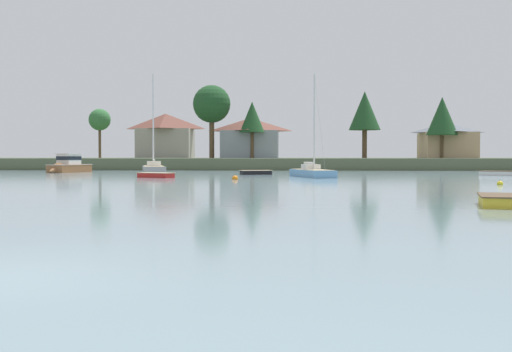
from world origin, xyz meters
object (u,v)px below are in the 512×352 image
at_px(sailboat_grey, 154,172).
at_px(dinghy_yellow, 499,202).
at_px(cruiser_wood, 67,168).
at_px(mooring_buoy_orange, 235,178).
at_px(dinghy_white, 499,174).
at_px(dinghy_red, 156,176).
at_px(dinghy_black, 256,173).
at_px(mooring_buoy_yellow, 500,184).
at_px(sailboat_skyblue, 312,175).

bearing_deg(sailboat_grey, dinghy_yellow, -62.44).
height_order(cruiser_wood, mooring_buoy_orange, cruiser_wood).
height_order(dinghy_white, mooring_buoy_orange, dinghy_white).
height_order(dinghy_white, dinghy_red, dinghy_white).
xyz_separation_m(dinghy_black, dinghy_white, (24.37, -2.51, 0.00)).
bearing_deg(dinghy_yellow, sailboat_grey, 117.56).
distance_m(cruiser_wood, dinghy_red, 22.87).
relative_size(cruiser_wood, dinghy_yellow, 2.15).
relative_size(cruiser_wood, dinghy_white, 1.86).
height_order(dinghy_black, mooring_buoy_yellow, dinghy_black).
xyz_separation_m(cruiser_wood, sailboat_skyblue, (28.45, -15.04, -0.33)).
distance_m(sailboat_grey, mooring_buoy_yellow, 38.28).
height_order(dinghy_black, sailboat_skyblue, sailboat_skyblue).
bearing_deg(mooring_buoy_yellow, sailboat_grey, 138.97).
bearing_deg(sailboat_grey, mooring_buoy_orange, -57.66).
bearing_deg(sailboat_skyblue, dinghy_black, 125.67).
distance_m(dinghy_white, mooring_buoy_orange, 28.05).
xyz_separation_m(sailboat_grey, dinghy_black, (11.20, -1.59, -0.10)).
distance_m(dinghy_white, dinghy_yellow, 41.68).
relative_size(cruiser_wood, dinghy_black, 2.07).
xyz_separation_m(dinghy_white, mooring_buoy_yellow, (-6.70, -21.03, -0.09)).
bearing_deg(dinghy_yellow, sailboat_skyblue, 99.94).
bearing_deg(cruiser_wood, sailboat_skyblue, -27.87).
distance_m(sailboat_grey, dinghy_yellow, 49.40).
distance_m(sailboat_grey, dinghy_red, 12.45).
bearing_deg(mooring_buoy_orange, dinghy_red, 151.14).
distance_m(dinghy_yellow, sailboat_skyblue, 34.88).
distance_m(sailboat_grey, mooring_buoy_orange, 19.23).
xyz_separation_m(sailboat_grey, sailboat_skyblue, (16.83, -9.43, -0.03)).
xyz_separation_m(dinghy_yellow, dinghy_red, (-20.04, 31.66, 0.01)).
xyz_separation_m(dinghy_black, dinghy_yellow, (11.65, -42.20, -0.00)).
bearing_deg(dinghy_yellow, dinghy_black, 105.44).
distance_m(dinghy_black, sailboat_skyblue, 9.65).
height_order(dinghy_black, mooring_buoy_orange, dinghy_black).
bearing_deg(mooring_buoy_yellow, dinghy_black, 126.90).
height_order(dinghy_red, mooring_buoy_orange, dinghy_red).
bearing_deg(mooring_buoy_orange, sailboat_skyblue, 46.16).
distance_m(dinghy_black, dinghy_white, 24.50).
bearing_deg(sailboat_skyblue, dinghy_red, -169.12).
relative_size(dinghy_yellow, mooring_buoy_orange, 6.24).
relative_size(sailboat_skyblue, mooring_buoy_yellow, 21.82).
xyz_separation_m(mooring_buoy_yellow, mooring_buoy_orange, (-18.59, 8.88, 0.02)).
xyz_separation_m(dinghy_yellow, mooring_buoy_yellow, (6.02, 18.66, -0.08)).
distance_m(sailboat_grey, sailboat_skyblue, 19.29).
bearing_deg(dinghy_white, dinghy_red, -166.23).
bearing_deg(mooring_buoy_orange, dinghy_white, 25.66).
relative_size(dinghy_black, dinghy_red, 0.98).
xyz_separation_m(dinghy_yellow, sailboat_skyblue, (-6.02, 34.36, 0.07)).
xyz_separation_m(sailboat_grey, dinghy_yellow, (22.85, -43.79, -0.10)).
bearing_deg(mooring_buoy_yellow, sailboat_skyblue, 127.50).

